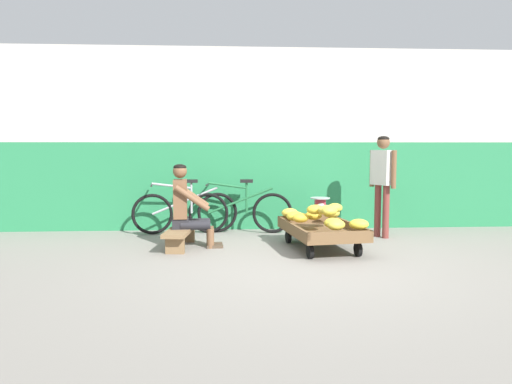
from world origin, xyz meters
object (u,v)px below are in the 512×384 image
Objects in this scene: low_bench at (181,233)px; plastic_crate at (320,226)px; customer_adult at (383,175)px; bicycle_near_left at (185,211)px; bicycle_far_left at (240,211)px; weighing_scale at (320,207)px; vendor_seated at (187,206)px; banana_cart at (321,232)px.

plastic_crate reaches higher than low_bench.
customer_adult is at bearing -11.95° from plastic_crate.
bicycle_near_left and bicycle_far_left have the same top height.
weighing_scale reaches higher than low_bench.
weighing_scale is at bearing 20.09° from low_bench.
plastic_crate is at bearing 168.05° from customer_adult.
bicycle_near_left is 3.10m from customer_adult.
customer_adult is (3.00, -0.52, 0.60)m from bicycle_near_left.
vendor_seated reaches higher than low_bench.
bicycle_far_left is at bearing -1.00° from bicycle_near_left.
plastic_crate is at bearing 79.83° from banana_cart.
plastic_crate is (1.98, 0.75, -0.42)m from vendor_seated.
banana_cart is 0.93× the size of bicycle_far_left.
banana_cart is at bearing -7.07° from low_bench.
vendor_seated is 3.17× the size of plastic_crate.
bicycle_far_left is at bearing 54.64° from vendor_seated.
banana_cart is at bearing -100.17° from plastic_crate.
bicycle_far_left is at bearing 166.65° from customer_adult.
customer_adult is at bearing -9.84° from bicycle_near_left.
plastic_crate is at bearing -14.38° from bicycle_far_left.
vendor_seated is at bearing 3.39° from low_bench.
bicycle_near_left is at bearing 96.14° from vendor_seated.
vendor_seated reaches higher than plastic_crate.
plastic_crate is at bearing 90.00° from weighing_scale.
low_bench is 1.37m from bicycle_far_left.
vendor_seated is 0.75× the size of customer_adult.
banana_cart is 1.84m from vendor_seated.
customer_adult reaches higher than plastic_crate.
banana_cart is 0.93× the size of bicycle_near_left.
bicycle_far_left is 1.08× the size of customer_adult.
weighing_scale is (1.98, 0.75, -0.11)m from vendor_seated.
banana_cart is at bearing -51.30° from bicycle_far_left.
low_bench is at bearing 172.93° from banana_cart.
vendor_seated is 2.96m from customer_adult.
banana_cart is 4.28× the size of plastic_crate.
customer_adult is at bearing -13.35° from bicycle_far_left.
weighing_scale is at bearing -90.00° from plastic_crate.
customer_adult is (2.88, 0.56, 0.38)m from vendor_seated.
low_bench is at bearing -128.24° from bicycle_far_left.
low_bench is 3.13× the size of plastic_crate.
customer_adult is at bearing 36.37° from banana_cart.
low_bench is 0.68× the size of bicycle_far_left.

